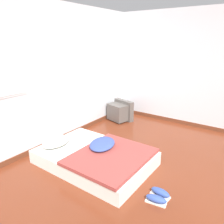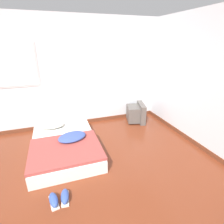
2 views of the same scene
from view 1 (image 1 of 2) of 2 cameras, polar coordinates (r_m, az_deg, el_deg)
The scene contains 5 objects.
ground_plane at distance 2.94m, azimuth 18.67°, elevation -23.96°, with size 20.00×20.00×0.00m, color maroon.
wall_back at distance 3.94m, azimuth -20.87°, elevation 7.66°, with size 8.10×0.08×2.60m.
mattress_bed at distance 3.63m, azimuth -4.49°, elevation -11.43°, with size 1.25×1.79×0.36m.
crt_tv at distance 5.48m, azimuth 2.09°, elevation 0.21°, with size 0.56×0.63×0.50m.
sneaker_pair at distance 3.03m, azimuth 11.99°, elevation -20.67°, with size 0.29×0.28×0.10m.
Camera 1 is at (-2.17, -0.48, 1.93)m, focal length 35.00 mm.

